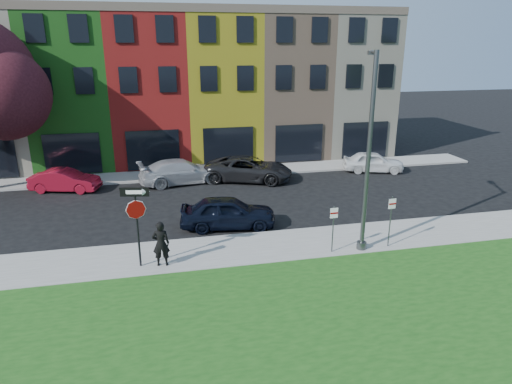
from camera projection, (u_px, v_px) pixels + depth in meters
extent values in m
plane|color=black|center=(301.00, 282.00, 16.43)|extent=(120.00, 120.00, 0.00)
cube|color=gray|center=(324.00, 242.00, 19.61)|extent=(40.00, 3.00, 0.12)
cube|color=gray|center=(186.00, 174.00, 29.71)|extent=(40.00, 2.40, 0.12)
cube|color=beige|center=(1.00, 91.00, 31.45)|extent=(5.00, 10.00, 10.00)
cube|color=#2B8123|center=(78.00, 90.00, 32.48)|extent=(5.00, 10.00, 10.00)
cube|color=red|center=(149.00, 88.00, 33.51)|extent=(5.00, 10.00, 10.00)
cube|color=yellow|center=(217.00, 87.00, 34.54)|extent=(5.00, 10.00, 10.00)
cube|color=#94765F|center=(281.00, 86.00, 35.56)|extent=(5.00, 10.00, 10.00)
cube|color=beige|center=(341.00, 85.00, 36.59)|extent=(5.00, 10.00, 10.00)
cube|color=black|center=(192.00, 148.00, 30.42)|extent=(30.00, 0.12, 2.60)
cylinder|color=black|center=(138.00, 229.00, 16.90)|extent=(0.08, 0.08, 3.06)
cylinder|color=white|center=(136.00, 209.00, 16.64)|extent=(0.73, 0.18, 0.74)
cylinder|color=maroon|center=(136.00, 210.00, 16.62)|extent=(0.69, 0.16, 0.70)
cube|color=black|center=(134.00, 192.00, 16.43)|extent=(1.04, 0.25, 0.34)
cube|color=white|center=(134.00, 192.00, 16.40)|extent=(0.65, 0.15, 0.14)
imported|color=black|center=(161.00, 244.00, 17.15)|extent=(0.73, 0.55, 1.78)
imported|color=black|center=(228.00, 212.00, 21.08)|extent=(2.92, 4.84, 1.49)
imported|color=maroon|center=(65.00, 180.00, 26.30)|extent=(3.32, 4.59, 1.29)
imported|color=#9E9EA3|center=(181.00, 171.00, 27.77)|extent=(3.82, 5.81, 1.48)
imported|color=black|center=(249.00, 169.00, 28.30)|extent=(6.06, 7.04, 1.50)
imported|color=white|center=(373.00, 162.00, 30.29)|extent=(3.68, 4.79, 1.34)
cylinder|color=#45484A|center=(368.00, 156.00, 17.59)|extent=(0.18, 0.18, 7.85)
cylinder|color=#45484A|center=(361.00, 245.00, 18.77)|extent=(0.40, 0.40, 0.30)
cylinder|color=#45484A|center=(374.00, 52.00, 17.34)|extent=(0.82, 1.91, 0.12)
cube|color=#45484A|center=(371.00, 53.00, 18.39)|extent=(0.43, 0.60, 0.16)
cylinder|color=#45484A|center=(333.00, 229.00, 18.25)|extent=(0.05, 0.05, 1.96)
cube|color=white|center=(334.00, 213.00, 18.00)|extent=(0.32, 0.02, 0.42)
cube|color=maroon|center=(334.00, 213.00, 17.98)|extent=(0.32, 0.01, 0.06)
cylinder|color=#45484A|center=(390.00, 222.00, 18.72)|extent=(0.05, 0.05, 2.19)
cube|color=white|center=(392.00, 204.00, 18.45)|extent=(0.32, 0.04, 0.42)
cube|color=maroon|center=(392.00, 204.00, 18.43)|extent=(0.32, 0.03, 0.06)
sphere|color=black|center=(3.00, 94.00, 24.36)|extent=(4.91, 4.91, 4.91)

